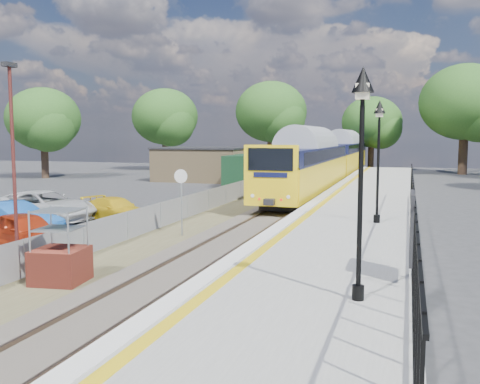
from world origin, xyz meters
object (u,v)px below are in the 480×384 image
at_px(carpark_lamp, 13,148).
at_px(car_white, 44,206).
at_px(speed_sign, 181,191).
at_px(car_blue, 12,221).
at_px(train, 330,158).
at_px(car_red, 25,231).
at_px(victorian_lamp_north, 379,132).
at_px(car_yellow, 116,209).
at_px(victorian_lamp_south, 362,129).
at_px(brick_plinth, 60,248).

distance_m(carpark_lamp, car_white, 8.80).
bearing_deg(speed_sign, car_blue, -159.25).
height_order(train, car_red, train).
bearing_deg(victorian_lamp_north, carpark_lamp, -152.95).
distance_m(car_blue, car_yellow, 5.55).
bearing_deg(car_blue, victorian_lamp_south, -107.65).
relative_size(victorian_lamp_north, train, 0.11).
relative_size(victorian_lamp_north, car_blue, 1.01).
bearing_deg(carpark_lamp, brick_plinth, -33.66).
bearing_deg(brick_plinth, car_white, 129.66).
distance_m(brick_plinth, carpark_lamp, 4.88).
bearing_deg(victorian_lamp_north, car_white, 175.86).
relative_size(brick_plinth, carpark_lamp, 0.33).
distance_m(victorian_lamp_north, brick_plinth, 11.98).
height_order(car_red, car_blue, car_blue).
bearing_deg(car_yellow, carpark_lamp, -150.36).
distance_m(victorian_lamp_south, carpark_lamp, 12.44).
xyz_separation_m(victorian_lamp_north, car_blue, (-14.21, -3.01, -3.54)).
bearing_deg(victorian_lamp_south, brick_plinth, 167.40).
xyz_separation_m(victorian_lamp_south, train, (-5.50, 34.96, -1.96)).
height_order(victorian_lamp_north, speed_sign, victorian_lamp_north).
bearing_deg(carpark_lamp, victorian_lamp_south, -19.31).
bearing_deg(speed_sign, car_yellow, 148.98).
bearing_deg(carpark_lamp, car_red, 118.98).
xyz_separation_m(train, carpark_lamp, (-6.23, -30.85, 1.43)).
height_order(brick_plinth, car_blue, brick_plinth).
distance_m(car_yellow, car_white, 3.49).
distance_m(victorian_lamp_south, car_red, 14.06).
distance_m(victorian_lamp_south, brick_plinth, 9.17).
relative_size(brick_plinth, car_red, 0.53).
relative_size(train, speed_sign, 14.51).
xyz_separation_m(speed_sign, car_red, (-4.46, -4.02, -1.23)).
bearing_deg(speed_sign, victorian_lamp_north, 3.82).
distance_m(brick_plinth, speed_sign, 7.64).
bearing_deg(carpark_lamp, car_blue, 132.95).
height_order(car_yellow, car_white, car_white).
relative_size(speed_sign, car_white, 0.52).
bearing_deg(speed_sign, car_red, -138.17).
bearing_deg(car_yellow, car_red, -155.00).
distance_m(train, car_yellow, 23.87).
height_order(speed_sign, car_yellow, speed_sign).
xyz_separation_m(car_red, car_white, (-3.60, 5.72, 0.06)).
xyz_separation_m(brick_plinth, car_yellow, (-4.40, 10.42, -0.46)).
bearing_deg(car_blue, car_red, -120.51).
distance_m(victorian_lamp_north, speed_sign, 8.17).
bearing_deg(speed_sign, victorian_lamp_south, -49.98).
xyz_separation_m(train, car_blue, (-8.91, -27.97, -1.59)).
relative_size(car_yellow, car_white, 0.74).
relative_size(victorian_lamp_south, car_white, 0.85).
bearing_deg(victorian_lamp_south, car_red, 156.48).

